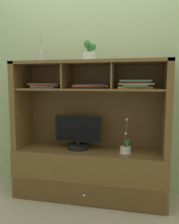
{
  "coord_description": "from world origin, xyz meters",
  "views": [
    {
      "loc": [
        0.52,
        -2.31,
        1.19
      ],
      "look_at": [
        0.0,
        0.0,
        0.9
      ],
      "focal_mm": 37.71,
      "sensor_mm": 36.0,
      "label": 1
    }
  ],
  "objects": [
    {
      "name": "floor_plane",
      "position": [
        0.0,
        0.0,
        -0.01
      ],
      "size": [
        6.0,
        6.0,
        0.02
      ],
      "primitive_type": "cube",
      "color": "#AB9E88",
      "rests_on": "ground"
    },
    {
      "name": "magazine_stack_centre",
      "position": [
        -0.48,
        0.05,
        1.16
      ],
      "size": [
        0.39,
        0.29,
        0.05
      ],
      "color": "#344A82",
      "rests_on": "media_console"
    },
    {
      "name": "diffuser_bottle",
      "position": [
        -0.51,
        -0.02,
        1.46
      ],
      "size": [
        0.07,
        0.07,
        0.32
      ],
      "color": "#B2ADAF",
      "rests_on": "media_console"
    },
    {
      "name": "magazine_stack_left",
      "position": [
        0.02,
        0.02,
        1.16
      ],
      "size": [
        0.37,
        0.26,
        0.04
      ],
      "color": "#263436",
      "rests_on": "media_console"
    },
    {
      "name": "tv_monitor",
      "position": [
        -0.12,
        -0.0,
        0.66
      ],
      "size": [
        0.48,
        0.21,
        0.35
      ],
      "color": "black",
      "rests_on": "media_console"
    },
    {
      "name": "potted_orchid",
      "position": [
        0.37,
        -0.03,
        0.55
      ],
      "size": [
        0.12,
        0.12,
        0.35
      ],
      "color": "silver",
      "rests_on": "media_console"
    },
    {
      "name": "back_wall",
      "position": [
        0.0,
        0.25,
        1.4
      ],
      "size": [
        6.0,
        0.02,
        2.8
      ],
      "primitive_type": "cube",
      "color": "#A0B186",
      "rests_on": "ground"
    },
    {
      "name": "magazine_stack_right",
      "position": [
        0.45,
        0.02,
        1.18
      ],
      "size": [
        0.36,
        0.28,
        0.08
      ],
      "color": "gold",
      "rests_on": "media_console"
    },
    {
      "name": "media_console",
      "position": [
        0.0,
        0.01,
        0.43
      ],
      "size": [
        1.56,
        0.47,
        1.41
      ],
      "color": "brown",
      "rests_on": "ground"
    },
    {
      "name": "potted_succulent",
      "position": [
        0.0,
        -0.01,
        1.48
      ],
      "size": [
        0.15,
        0.15,
        0.2
      ],
      "color": "silver",
      "rests_on": "media_console"
    }
  ]
}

